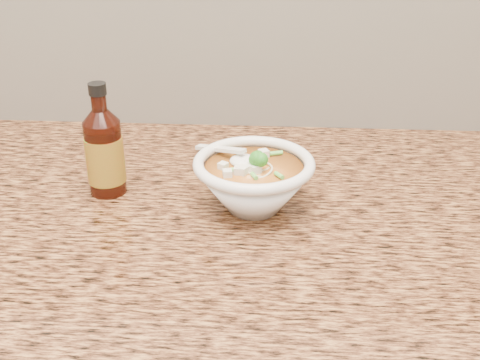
{
  "coord_description": "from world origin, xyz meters",
  "views": [
    {
      "loc": [
        0.12,
        0.89,
        1.35
      ],
      "look_at": [
        0.07,
        1.66,
        0.95
      ],
      "focal_mm": 45.0,
      "sensor_mm": 36.0,
      "label": 1
    }
  ],
  "objects": [
    {
      "name": "soup_bowl",
      "position": [
        0.09,
        1.66,
        0.94
      ],
      "size": [
        0.18,
        0.18,
        0.1
      ],
      "rotation": [
        0.0,
        0.0,
        -0.11
      ],
      "color": "white",
      "rests_on": "counter_slab"
    },
    {
      "name": "hot_sauce_bottle",
      "position": [
        -0.14,
        1.7,
        0.97
      ],
      "size": [
        0.07,
        0.07,
        0.18
      ],
      "rotation": [
        0.0,
        0.0,
        -0.16
      ],
      "color": "#3B1008",
      "rests_on": "counter_slab"
    },
    {
      "name": "counter_slab",
      "position": [
        0.0,
        1.68,
        0.88
      ],
      "size": [
        4.0,
        0.68,
        0.04
      ],
      "primitive_type": "cube",
      "color": "#A26D3B",
      "rests_on": "cabinet"
    }
  ]
}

